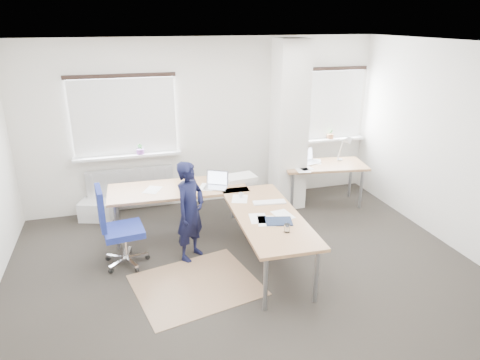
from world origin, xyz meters
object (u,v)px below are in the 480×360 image
object	(u,v)px
desk_main	(223,202)
task_chair	(122,244)
person	(190,211)
desk_side	(324,166)

from	to	relation	value
desk_main	task_chair	world-z (taller)	task_chair
task_chair	person	bearing A→B (deg)	-10.12
desk_main	task_chair	distance (m)	1.45
desk_side	person	world-z (taller)	person
desk_side	person	bearing A→B (deg)	-146.45
desk_side	task_chair	size ratio (longest dim) A/B	1.34
desk_side	person	xyz separation A→B (m)	(-2.52, -1.16, -0.00)
task_chair	desk_side	bearing A→B (deg)	11.47
desk_side	desk_main	bearing A→B (deg)	-145.06
desk_side	person	size ratio (longest dim) A/B	1.09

